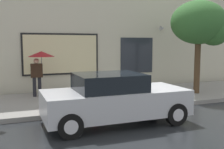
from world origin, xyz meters
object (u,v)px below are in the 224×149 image
at_px(parked_car, 114,99).
at_px(fire_hydrant, 95,95).
at_px(street_tree, 202,24).
at_px(pedestrian_with_umbrella, 40,60).

height_order(parked_car, fire_hydrant, parked_car).
bearing_deg(street_tree, parked_car, -154.63).
height_order(parked_car, street_tree, street_tree).
bearing_deg(parked_car, street_tree, 25.37).
relative_size(parked_car, fire_hydrant, 5.32).
xyz_separation_m(fire_hydrant, street_tree, (5.01, 0.73, 2.59)).
relative_size(fire_hydrant, street_tree, 0.20).
distance_m(parked_car, street_tree, 5.98).
height_order(pedestrian_with_umbrella, street_tree, street_tree).
height_order(fire_hydrant, pedestrian_with_umbrella, pedestrian_with_umbrella).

